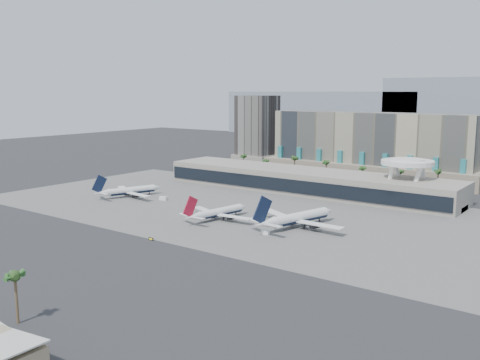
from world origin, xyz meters
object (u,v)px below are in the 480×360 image
Objects in this scene: airliner_centre at (218,212)px; airliner_left at (129,191)px; taxiway_sign at (151,239)px; service_vehicle_a at (163,198)px; airliner_right at (297,218)px; service_vehicle_b at (265,233)px.

airliner_left is at bearing 179.11° from airliner_centre.
airliner_left is 87.70m from taxiway_sign.
airliner_left is 16.27× the size of taxiway_sign.
service_vehicle_a reaches higher than taxiway_sign.
airliner_centre is 51.26m from service_vehicle_a.
airliner_left is 70.64m from airliner_centre.
airliner_centre is at bearing 91.12° from taxiway_sign.
service_vehicle_b is (-4.11, -17.04, -3.17)m from airliner_right.
airliner_right is 17.82m from service_vehicle_b.
airliner_right reaches higher than service_vehicle_a.
airliner_right is at bearing 22.65° from airliner_centre.
service_vehicle_b is at bearing -89.46° from airliner_right.
airliner_left is 21.47m from service_vehicle_a.
airliner_centre is (69.69, -11.53, -0.13)m from airliner_left.
service_vehicle_b is (100.18, -19.86, -2.54)m from airliner_left.
airliner_right is at bearing -19.76° from service_vehicle_a.
taxiway_sign is (70.40, -52.22, -2.82)m from airliner_left.
airliner_left reaches higher than airliner_centre.
taxiway_sign is (49.46, -56.35, -0.45)m from service_vehicle_a.
airliner_left is at bearing -167.46° from airliner_right.
airliner_right is 60.01m from taxiway_sign.
airliner_left is at bearing 159.01° from service_vehicle_b.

